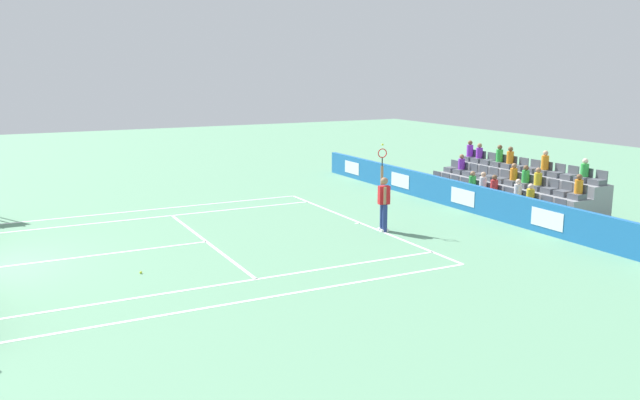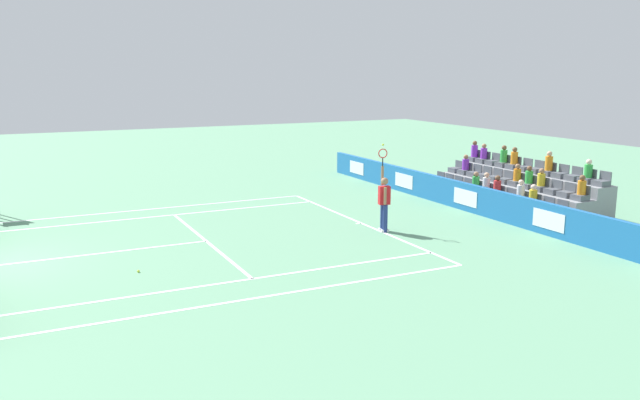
# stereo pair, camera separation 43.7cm
# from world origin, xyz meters

# --- Properties ---
(line_baseline) EXTENTS (10.97, 0.10, 0.01)m
(line_baseline) POSITION_xyz_m (0.00, -11.89, 0.00)
(line_baseline) COLOR white
(line_baseline) RESTS_ON ground
(line_service) EXTENTS (8.23, 0.10, 0.01)m
(line_service) POSITION_xyz_m (0.00, -6.40, 0.00)
(line_service) COLOR white
(line_service) RESTS_ON ground
(line_centre_service) EXTENTS (0.10, 6.40, 0.01)m
(line_centre_service) POSITION_xyz_m (0.00, -3.20, 0.00)
(line_centre_service) COLOR white
(line_centre_service) RESTS_ON ground
(line_singles_sideline_left) EXTENTS (0.10, 11.89, 0.01)m
(line_singles_sideline_left) POSITION_xyz_m (4.12, -5.95, 0.00)
(line_singles_sideline_left) COLOR white
(line_singles_sideline_left) RESTS_ON ground
(line_singles_sideline_right) EXTENTS (0.10, 11.89, 0.01)m
(line_singles_sideline_right) POSITION_xyz_m (-4.12, -5.95, 0.00)
(line_singles_sideline_right) COLOR white
(line_singles_sideline_right) RESTS_ON ground
(line_doubles_sideline_left) EXTENTS (0.10, 11.89, 0.01)m
(line_doubles_sideline_left) POSITION_xyz_m (5.49, -5.95, 0.00)
(line_doubles_sideline_left) COLOR white
(line_doubles_sideline_left) RESTS_ON ground
(line_doubles_sideline_right) EXTENTS (0.10, 11.89, 0.01)m
(line_doubles_sideline_right) POSITION_xyz_m (-5.49, -5.95, 0.00)
(line_doubles_sideline_right) COLOR white
(line_doubles_sideline_right) RESTS_ON ground
(line_centre_mark) EXTENTS (0.10, 0.20, 0.01)m
(line_centre_mark) POSITION_xyz_m (0.00, -11.79, 0.00)
(line_centre_mark) COLOR white
(line_centre_mark) RESTS_ON ground
(sponsor_barrier) EXTENTS (20.77, 0.22, 1.04)m
(sponsor_barrier) POSITION_xyz_m (0.00, -16.45, 0.52)
(sponsor_barrier) COLOR #1E66AD
(sponsor_barrier) RESTS_ON ground
(tennis_player) EXTENTS (0.51, 0.40, 2.85)m
(tennis_player) POSITION_xyz_m (-1.31, -11.99, 0.99)
(tennis_player) COLOR navy
(tennis_player) RESTS_ON ground
(stadium_stand) EXTENTS (7.44, 2.85, 2.19)m
(stadium_stand) POSITION_xyz_m (-0.00, -18.76, 0.56)
(stadium_stand) COLOR gray
(stadium_stand) RESTS_ON ground
(loose_tennis_ball) EXTENTS (0.07, 0.07, 0.07)m
(loose_tennis_ball) POSITION_xyz_m (-2.31, -3.91, 0.03)
(loose_tennis_ball) COLOR #D1E533
(loose_tennis_ball) RESTS_ON ground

